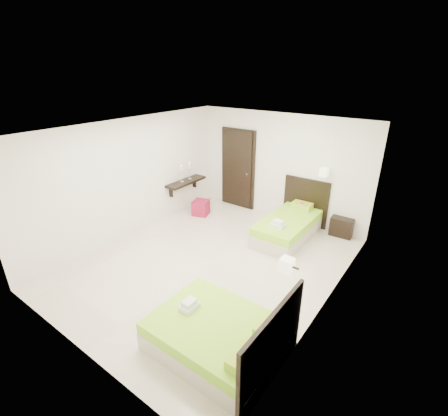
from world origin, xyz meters
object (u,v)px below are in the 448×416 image
Objects in this scene: bed_double at (221,336)px; nightstand at (342,226)px; bed_single at (289,225)px; ottoman at (201,208)px.

bed_double is 4.35m from nightstand.
ottoman is at bearing -173.64° from bed_single.
bed_double reaches higher than ottoman.
nightstand is at bearing 18.00° from ottoman.
ottoman is at bearing 133.48° from bed_double.
bed_single reaches higher than nightstand.
bed_double is at bearing -78.73° from bed_single.
ottoman is (-3.33, -1.08, -0.03)m from nightstand.
bed_single is 1.25m from nightstand.
bed_double is (0.70, -3.53, -0.02)m from bed_single.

